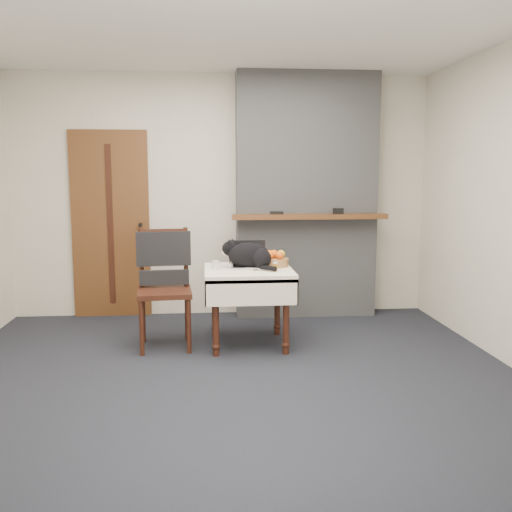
% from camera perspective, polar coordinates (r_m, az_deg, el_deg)
% --- Properties ---
extents(ground, '(4.50, 4.50, 0.00)m').
position_cam_1_polar(ground, '(4.52, -2.51, -11.72)').
color(ground, black).
rests_on(ground, ground).
extents(room_shell, '(4.52, 4.01, 2.61)m').
position_cam_1_polar(room_shell, '(4.72, -2.90, 10.92)').
color(room_shell, beige).
rests_on(room_shell, ground).
extents(door, '(0.82, 0.10, 2.00)m').
position_cam_1_polar(door, '(6.33, -14.33, 3.07)').
color(door, brown).
rests_on(door, ground).
extents(chimney, '(1.62, 0.48, 2.60)m').
position_cam_1_polar(chimney, '(6.19, 5.03, 5.94)').
color(chimney, gray).
rests_on(chimney, ground).
extents(side_table, '(0.78, 0.78, 0.70)m').
position_cam_1_polar(side_table, '(5.11, -0.76, -2.53)').
color(side_table, '#3A1C0F').
rests_on(side_table, ground).
extents(laptop, '(0.33, 0.28, 0.24)m').
position_cam_1_polar(laptop, '(5.16, -0.82, -0.48)').
color(laptop, '#B7B7BC').
rests_on(laptop, side_table).
extents(cat, '(0.49, 0.40, 0.27)m').
position_cam_1_polar(cat, '(5.09, -0.63, 0.02)').
color(cat, black).
rests_on(cat, side_table).
extents(cream_jar, '(0.07, 0.07, 0.07)m').
position_cam_1_polar(cream_jar, '(5.08, -4.06, -0.90)').
color(cream_jar, silver).
rests_on(cream_jar, side_table).
extents(pill_bottle, '(0.04, 0.04, 0.08)m').
position_cam_1_polar(pill_bottle, '(4.96, 1.95, -1.05)').
color(pill_bottle, '#B06E15').
rests_on(pill_bottle, side_table).
extents(fruit_basket, '(0.26, 0.26, 0.15)m').
position_cam_1_polar(fruit_basket, '(5.22, 1.88, -0.39)').
color(fruit_basket, '#9E633F').
rests_on(fruit_basket, side_table).
extents(desk_clutter, '(0.14, 0.03, 0.01)m').
position_cam_1_polar(desk_clutter, '(5.11, 0.85, -1.20)').
color(desk_clutter, black).
rests_on(desk_clutter, side_table).
extents(chair, '(0.51, 0.50, 1.06)m').
position_cam_1_polar(chair, '(5.18, -9.17, -1.50)').
color(chair, '#3A1C0F').
rests_on(chair, ground).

